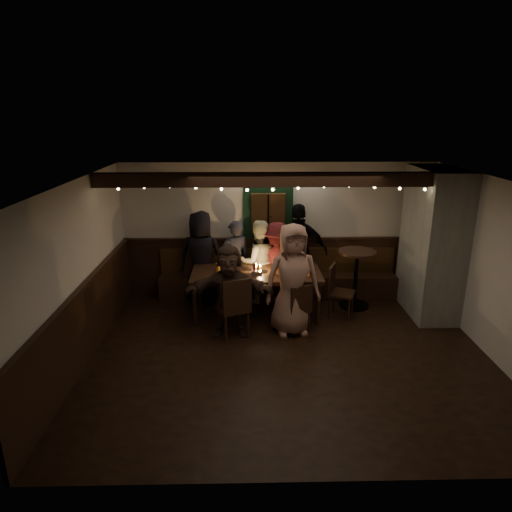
{
  "coord_description": "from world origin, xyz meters",
  "views": [
    {
      "loc": [
        -0.62,
        -6.11,
        3.51
      ],
      "look_at": [
        -0.45,
        1.6,
        1.05
      ],
      "focal_mm": 32.0,
      "sensor_mm": 36.0,
      "label": 1
    }
  ],
  "objects_px": {
    "person_b": "(235,260)",
    "person_f": "(229,291)",
    "person_a": "(201,257)",
    "person_c": "(258,261)",
    "person_e": "(299,253)",
    "high_top": "(356,272)",
    "chair_near_right": "(298,306)",
    "chair_near_left": "(235,304)",
    "person_g": "(292,280)",
    "chair_end": "(337,288)",
    "dining_table": "(256,276)",
    "person_d": "(277,263)"
  },
  "relations": [
    {
      "from": "chair_near_left",
      "to": "dining_table",
      "type": "bearing_deg",
      "value": 67.24
    },
    {
      "from": "chair_near_right",
      "to": "person_a",
      "type": "height_order",
      "value": "person_a"
    },
    {
      "from": "person_g",
      "to": "person_c",
      "type": "bearing_deg",
      "value": 102.0
    },
    {
      "from": "chair_near_left",
      "to": "person_f",
      "type": "bearing_deg",
      "value": 127.13
    },
    {
      "from": "person_d",
      "to": "chair_near_left",
      "type": "bearing_deg",
      "value": 61.2
    },
    {
      "from": "person_b",
      "to": "person_a",
      "type": "bearing_deg",
      "value": -11.35
    },
    {
      "from": "chair_near_right",
      "to": "person_d",
      "type": "xyz_separation_m",
      "value": [
        -0.27,
        1.35,
        0.29
      ]
    },
    {
      "from": "chair_near_left",
      "to": "person_g",
      "type": "bearing_deg",
      "value": 11.31
    },
    {
      "from": "person_e",
      "to": "person_f",
      "type": "distance_m",
      "value": 1.96
    },
    {
      "from": "dining_table",
      "to": "person_d",
      "type": "relative_size",
      "value": 1.46
    },
    {
      "from": "person_d",
      "to": "person_f",
      "type": "bearing_deg",
      "value": 56.22
    },
    {
      "from": "person_a",
      "to": "person_b",
      "type": "distance_m",
      "value": 0.65
    },
    {
      "from": "chair_end",
      "to": "person_a",
      "type": "xyz_separation_m",
      "value": [
        -2.45,
        0.69,
        0.36
      ]
    },
    {
      "from": "person_b",
      "to": "chair_end",
      "type": "bearing_deg",
      "value": 134.44
    },
    {
      "from": "person_c",
      "to": "person_f",
      "type": "relative_size",
      "value": 1.04
    },
    {
      "from": "chair_near_right",
      "to": "chair_end",
      "type": "relative_size",
      "value": 0.92
    },
    {
      "from": "chair_near_left",
      "to": "chair_end",
      "type": "height_order",
      "value": "chair_near_left"
    },
    {
      "from": "person_f",
      "to": "chair_end",
      "type": "bearing_deg",
      "value": 21.59
    },
    {
      "from": "high_top",
      "to": "person_e",
      "type": "bearing_deg",
      "value": 158.52
    },
    {
      "from": "person_b",
      "to": "person_c",
      "type": "xyz_separation_m",
      "value": [
        0.44,
        -0.11,
        0.01
      ]
    },
    {
      "from": "person_a",
      "to": "person_c",
      "type": "xyz_separation_m",
      "value": [
        1.07,
        0.0,
        -0.09
      ]
    },
    {
      "from": "person_a",
      "to": "person_b",
      "type": "relative_size",
      "value": 1.13
    },
    {
      "from": "dining_table",
      "to": "person_c",
      "type": "xyz_separation_m",
      "value": [
        0.05,
        0.66,
        0.06
      ]
    },
    {
      "from": "person_g",
      "to": "person_b",
      "type": "bearing_deg",
      "value": 114.31
    },
    {
      "from": "high_top",
      "to": "person_a",
      "type": "bearing_deg",
      "value": 173.82
    },
    {
      "from": "chair_end",
      "to": "dining_table",
      "type": "bearing_deg",
      "value": 178.66
    },
    {
      "from": "chair_near_right",
      "to": "person_f",
      "type": "xyz_separation_m",
      "value": [
        -1.12,
        -0.02,
        0.28
      ]
    },
    {
      "from": "chair_end",
      "to": "person_a",
      "type": "distance_m",
      "value": 2.57
    },
    {
      "from": "high_top",
      "to": "person_a",
      "type": "distance_m",
      "value": 2.89
    },
    {
      "from": "high_top",
      "to": "person_b",
      "type": "xyz_separation_m",
      "value": [
        -2.23,
        0.43,
        0.1
      ]
    },
    {
      "from": "high_top",
      "to": "person_a",
      "type": "relative_size",
      "value": 0.62
    },
    {
      "from": "person_a",
      "to": "person_f",
      "type": "relative_size",
      "value": 1.16
    },
    {
      "from": "chair_end",
      "to": "person_c",
      "type": "bearing_deg",
      "value": 153.32
    },
    {
      "from": "dining_table",
      "to": "person_a",
      "type": "relative_size",
      "value": 1.28
    },
    {
      "from": "chair_end",
      "to": "person_d",
      "type": "distance_m",
      "value": 1.25
    },
    {
      "from": "chair_end",
      "to": "person_g",
      "type": "xyz_separation_m",
      "value": [
        -0.87,
        -0.64,
        0.4
      ]
    },
    {
      "from": "person_e",
      "to": "person_g",
      "type": "xyz_separation_m",
      "value": [
        -0.26,
        -1.42,
        -0.01
      ]
    },
    {
      "from": "person_a",
      "to": "person_f",
      "type": "xyz_separation_m",
      "value": [
        0.57,
        -1.39,
        -0.12
      ]
    },
    {
      "from": "person_b",
      "to": "person_f",
      "type": "bearing_deg",
      "value": 65.86
    },
    {
      "from": "person_c",
      "to": "chair_near_left",
      "type": "bearing_deg",
      "value": 61.32
    },
    {
      "from": "dining_table",
      "to": "person_f",
      "type": "height_order",
      "value": "person_f"
    },
    {
      "from": "dining_table",
      "to": "person_f",
      "type": "distance_m",
      "value": 0.86
    },
    {
      "from": "person_c",
      "to": "person_e",
      "type": "xyz_separation_m",
      "value": [
        0.77,
        0.09,
        0.14
      ]
    },
    {
      "from": "chair_near_right",
      "to": "person_e",
      "type": "relative_size",
      "value": 0.46
    },
    {
      "from": "chair_near_left",
      "to": "person_b",
      "type": "distance_m",
      "value": 1.64
    },
    {
      "from": "person_d",
      "to": "person_e",
      "type": "relative_size",
      "value": 0.83
    },
    {
      "from": "dining_table",
      "to": "chair_near_right",
      "type": "height_order",
      "value": "dining_table"
    },
    {
      "from": "person_b",
      "to": "person_d",
      "type": "relative_size",
      "value": 1.01
    },
    {
      "from": "chair_end",
      "to": "person_f",
      "type": "height_order",
      "value": "person_f"
    },
    {
      "from": "dining_table",
      "to": "high_top",
      "type": "xyz_separation_m",
      "value": [
        1.85,
        0.35,
        -0.05
      ]
    }
  ]
}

